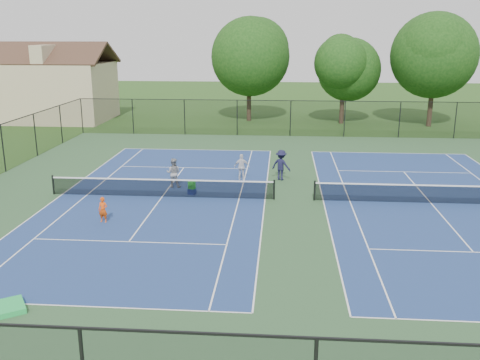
# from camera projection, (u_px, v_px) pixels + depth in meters

# --- Properties ---
(ground) EXTENTS (140.00, 140.00, 0.00)m
(ground) POSITION_uv_depth(u_px,v_px,m) (294.00, 200.00, 27.95)
(ground) COLOR #234716
(ground) RESTS_ON ground
(court_pad) EXTENTS (36.00, 36.00, 0.01)m
(court_pad) POSITION_uv_depth(u_px,v_px,m) (294.00, 200.00, 27.95)
(court_pad) COLOR #2D502F
(court_pad) RESTS_ON ground
(tennis_court_left) EXTENTS (12.00, 23.83, 1.07)m
(tennis_court_left) POSITION_uv_depth(u_px,v_px,m) (162.00, 195.00, 28.45)
(tennis_court_left) COLOR navy
(tennis_court_left) RESTS_ON ground
(tennis_court_right) EXTENTS (12.00, 23.83, 1.07)m
(tennis_court_right) POSITION_uv_depth(u_px,v_px,m) (431.00, 201.00, 27.39)
(tennis_court_right) COLOR navy
(tennis_court_right) RESTS_ON ground
(perimeter_fence) EXTENTS (36.08, 36.08, 3.02)m
(perimeter_fence) POSITION_uv_depth(u_px,v_px,m) (295.00, 170.00, 27.52)
(perimeter_fence) COLOR black
(perimeter_fence) RESTS_ON ground
(tree_back_b) EXTENTS (7.60, 7.60, 10.03)m
(tree_back_b) POSITION_uv_depth(u_px,v_px,m) (249.00, 53.00, 51.48)
(tree_back_b) COLOR #2D2116
(tree_back_b) RESTS_ON ground
(tree_back_c) EXTENTS (6.00, 6.00, 8.40)m
(tree_back_c) POSITION_uv_depth(u_px,v_px,m) (344.00, 66.00, 50.14)
(tree_back_c) COLOR #2D2116
(tree_back_c) RESTS_ON ground
(tree_back_d) EXTENTS (7.80, 7.80, 10.37)m
(tree_back_d) POSITION_uv_depth(u_px,v_px,m) (435.00, 51.00, 48.21)
(tree_back_d) COLOR #2D2116
(tree_back_d) RESTS_ON ground
(clapboard_house) EXTENTS (10.80, 8.10, 7.65)m
(clapboard_house) POSITION_uv_depth(u_px,v_px,m) (57.00, 89.00, 52.89)
(clapboard_house) COLOR tan
(clapboard_house) RESTS_ON ground
(child_player) EXTENTS (0.47, 0.34, 1.20)m
(child_player) POSITION_uv_depth(u_px,v_px,m) (103.00, 210.00, 24.52)
(child_player) COLOR #E84C0F
(child_player) RESTS_ON ground
(instructor) EXTENTS (0.84, 0.66, 1.68)m
(instructor) POSITION_uv_depth(u_px,v_px,m) (173.00, 173.00, 30.05)
(instructor) COLOR gray
(instructor) RESTS_ON ground
(bystander_a) EXTENTS (0.95, 0.47, 1.57)m
(bystander_a) POSITION_uv_depth(u_px,v_px,m) (242.00, 167.00, 31.61)
(bystander_a) COLOR silver
(bystander_a) RESTS_ON ground
(bystander_b) EXTENTS (1.35, 1.13, 1.82)m
(bystander_b) POSITION_uv_depth(u_px,v_px,m) (281.00, 165.00, 31.52)
(bystander_b) COLOR #161732
(bystander_b) RESTS_ON ground
(ball_crate) EXTENTS (0.46, 0.38, 0.31)m
(ball_crate) POSITION_uv_depth(u_px,v_px,m) (192.00, 191.00, 28.90)
(ball_crate) COLOR navy
(ball_crate) RESTS_ON ground
(ball_hopper) EXTENTS (0.41, 0.37, 0.41)m
(ball_hopper) POSITION_uv_depth(u_px,v_px,m) (192.00, 185.00, 28.80)
(ball_hopper) COLOR green
(ball_hopper) RESTS_ON ball_crate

